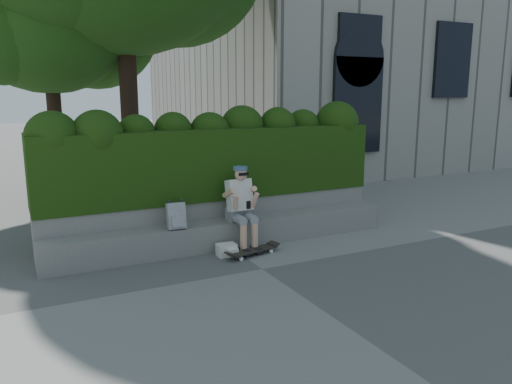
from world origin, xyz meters
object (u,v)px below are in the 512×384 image
person (241,204)px  skateboard (253,251)px  backpack_ground (226,250)px  backpack_plaid (176,216)px

person → skateboard: 0.80m
skateboard → backpack_ground: (-0.39, 0.17, 0.02)m
person → skateboard: (0.00, -0.44, -0.68)m
backpack_plaid → person: bearing=0.2°
person → skateboard: person is taller
person → backpack_ground: (-0.38, -0.26, -0.65)m
backpack_plaid → backpack_ground: size_ratio=1.38×
skateboard → backpack_plaid: backpack_plaid is taller
backpack_ground → skateboard: bearing=-21.8°
person → backpack_ground: person is taller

